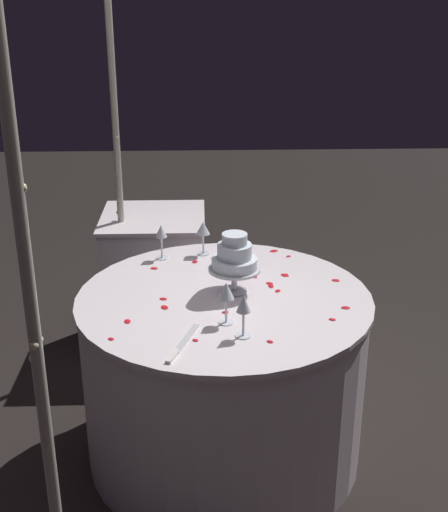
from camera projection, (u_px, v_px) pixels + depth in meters
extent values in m
plane|color=black|center=(224.00, 448.00, 3.09)|extent=(12.00, 12.00, 0.00)
cylinder|color=#B7B29E|center=(35.00, 340.00, 1.76)|extent=(0.04, 0.04, 2.24)
cylinder|color=#B7B29E|center=(118.00, 161.00, 3.55)|extent=(0.04, 0.04, 2.24)
sphere|color=#F9EAB2|center=(33.00, 358.00, 1.80)|extent=(0.02, 0.02, 0.02)
sphere|color=#F9EAB2|center=(128.00, 289.00, 3.81)|extent=(0.02, 0.02, 0.02)
sphere|color=#F9EAB2|center=(34.00, 345.00, 1.75)|extent=(0.02, 0.02, 0.02)
sphere|color=#F9EAB2|center=(119.00, 200.00, 3.62)|extent=(0.02, 0.02, 0.02)
sphere|color=#F9EAB2|center=(126.00, 321.00, 3.92)|extent=(0.02, 0.02, 0.02)
sphere|color=#F9EAB2|center=(118.00, 213.00, 3.67)|extent=(0.02, 0.02, 0.02)
sphere|color=#F9EAB2|center=(39.00, 340.00, 1.78)|extent=(0.02, 0.02, 0.02)
sphere|color=#F9EAB2|center=(113.00, 77.00, 3.40)|extent=(0.02, 0.02, 0.02)
sphere|color=#F9EAB2|center=(22.00, 188.00, 1.61)|extent=(0.02, 0.02, 0.02)
sphere|color=#F9EAB2|center=(117.00, 137.00, 3.49)|extent=(0.02, 0.02, 0.02)
cylinder|color=white|center=(224.00, 378.00, 2.95)|extent=(1.22, 1.22, 0.76)
cylinder|color=white|center=(224.00, 298.00, 2.80)|extent=(1.24, 1.24, 0.02)
cube|color=white|center=(155.00, 281.00, 3.91)|extent=(0.56, 0.56, 0.76)
cube|color=white|center=(153.00, 217.00, 3.76)|extent=(0.58, 0.58, 0.02)
cylinder|color=silver|center=(234.00, 291.00, 2.84)|extent=(0.11, 0.11, 0.01)
cylinder|color=silver|center=(234.00, 280.00, 2.82)|extent=(0.02, 0.02, 0.09)
cylinder|color=silver|center=(234.00, 269.00, 2.80)|extent=(0.22, 0.22, 0.01)
cylinder|color=white|center=(234.00, 263.00, 2.79)|extent=(0.19, 0.19, 0.05)
cylinder|color=white|center=(235.00, 251.00, 2.77)|extent=(0.14, 0.14, 0.06)
cylinder|color=white|center=(235.00, 239.00, 2.75)|extent=(0.11, 0.11, 0.05)
cylinder|color=silver|center=(203.00, 254.00, 3.24)|extent=(0.06, 0.06, 0.00)
cylinder|color=silver|center=(203.00, 244.00, 3.22)|extent=(0.01, 0.01, 0.10)
cone|color=silver|center=(203.00, 228.00, 3.19)|extent=(0.07, 0.07, 0.06)
cylinder|color=silver|center=(243.00, 336.00, 2.48)|extent=(0.06, 0.06, 0.00)
cylinder|color=silver|center=(243.00, 323.00, 2.46)|extent=(0.01, 0.01, 0.10)
cone|color=silver|center=(244.00, 303.00, 2.43)|extent=(0.05, 0.05, 0.07)
cylinder|color=silver|center=(162.00, 258.00, 3.19)|extent=(0.06, 0.06, 0.00)
cylinder|color=silver|center=(162.00, 247.00, 3.17)|extent=(0.01, 0.01, 0.10)
cone|color=silver|center=(161.00, 231.00, 3.14)|extent=(0.06, 0.06, 0.06)
cylinder|color=silver|center=(227.00, 322.00, 2.58)|extent=(0.06, 0.06, 0.00)
cylinder|color=silver|center=(227.00, 310.00, 2.56)|extent=(0.01, 0.01, 0.10)
cone|color=silver|center=(227.00, 290.00, 2.53)|extent=(0.06, 0.06, 0.07)
cube|color=silver|center=(187.00, 338.00, 2.46)|extent=(0.22, 0.10, 0.01)
cube|color=white|center=(173.00, 356.00, 2.33)|extent=(0.09, 0.05, 0.01)
ellipsoid|color=red|center=(226.00, 312.00, 2.66)|extent=(0.02, 0.03, 0.00)
ellipsoid|color=red|center=(284.00, 274.00, 3.00)|extent=(0.02, 0.03, 0.00)
ellipsoid|color=red|center=(233.00, 271.00, 3.04)|extent=(0.04, 0.04, 0.00)
ellipsoid|color=red|center=(165.00, 307.00, 2.70)|extent=(0.05, 0.04, 0.00)
ellipsoid|color=red|center=(285.00, 274.00, 3.00)|extent=(0.03, 0.03, 0.00)
ellipsoid|color=red|center=(111.00, 339.00, 2.46)|extent=(0.03, 0.03, 0.00)
ellipsoid|color=red|center=(154.00, 268.00, 3.07)|extent=(0.03, 0.04, 0.00)
ellipsoid|color=red|center=(274.00, 251.00, 3.27)|extent=(0.04, 0.05, 0.00)
ellipsoid|color=red|center=(286.00, 276.00, 2.99)|extent=(0.03, 0.03, 0.00)
ellipsoid|color=red|center=(270.00, 342.00, 2.44)|extent=(0.03, 0.03, 0.00)
ellipsoid|color=red|center=(278.00, 291.00, 2.84)|extent=(0.04, 0.03, 0.00)
ellipsoid|color=red|center=(255.00, 277.00, 2.98)|extent=(0.03, 0.03, 0.00)
ellipsoid|color=red|center=(270.00, 283.00, 2.91)|extent=(0.04, 0.04, 0.00)
ellipsoid|color=red|center=(289.00, 256.00, 3.20)|extent=(0.02, 0.03, 0.00)
ellipsoid|color=red|center=(332.00, 319.00, 2.60)|extent=(0.03, 0.03, 0.00)
ellipsoid|color=red|center=(163.00, 299.00, 2.77)|extent=(0.03, 0.04, 0.00)
ellipsoid|color=red|center=(195.00, 340.00, 2.45)|extent=(0.03, 0.03, 0.00)
ellipsoid|color=red|center=(346.00, 308.00, 2.70)|extent=(0.03, 0.04, 0.00)
ellipsoid|color=red|center=(127.00, 321.00, 2.59)|extent=(0.04, 0.03, 0.00)
ellipsoid|color=red|center=(195.00, 262.00, 3.14)|extent=(0.04, 0.04, 0.00)
ellipsoid|color=red|center=(271.00, 286.00, 2.89)|extent=(0.04, 0.03, 0.00)
ellipsoid|color=red|center=(336.00, 280.00, 2.94)|extent=(0.03, 0.04, 0.00)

